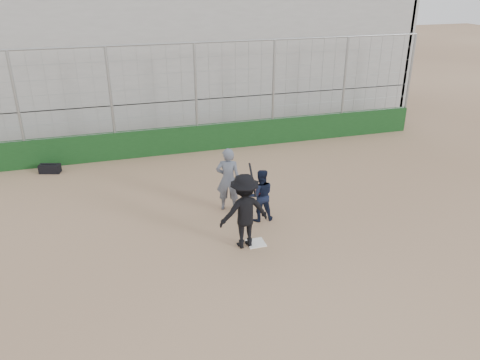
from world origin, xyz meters
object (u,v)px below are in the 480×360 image
object	(u,v)px
batter_at_plate	(244,211)
equipment_bag	(50,169)
catcher_crouched	(260,204)
umpire	(228,182)

from	to	relation	value
batter_at_plate	equipment_bag	xyz separation A→B (m)	(-4.96, 6.30, -0.80)
catcher_crouched	equipment_bag	xyz separation A→B (m)	(-5.76, 5.21, -0.36)
umpire	equipment_bag	world-z (taller)	umpire
equipment_bag	catcher_crouched	bearing A→B (deg)	-42.12
catcher_crouched	umpire	distance (m)	1.16
catcher_crouched	equipment_bag	world-z (taller)	catcher_crouched
batter_at_plate	equipment_bag	bearing A→B (deg)	128.25
batter_at_plate	umpire	xyz separation A→B (m)	(0.14, 2.00, -0.12)
batter_at_plate	umpire	distance (m)	2.00
umpire	equipment_bag	size ratio (longest dim) A/B	2.24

